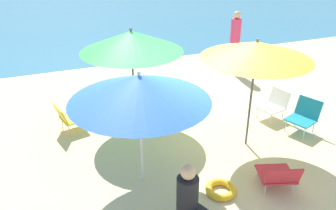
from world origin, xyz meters
TOP-DOWN VIEW (x-y plane):
  - ground_plane at (0.00, 0.00)m, footprint 40.00×40.00m
  - sea_water at (0.00, 13.08)m, footprint 40.00×16.00m
  - umbrella_yellow at (0.57, -0.31)m, footprint 1.90×1.90m
  - umbrella_green at (-1.13, 1.32)m, footprint 2.01×2.01m
  - umbrella_blue at (-1.58, -0.63)m, footprint 2.08×2.08m
  - beach_chair_a at (-2.47, 1.45)m, footprint 0.63×0.60m
  - beach_chair_b at (1.71, 0.38)m, footprint 0.65×0.58m
  - beach_chair_c at (1.91, -0.30)m, footprint 0.70×0.66m
  - beach_chair_d at (0.28, -1.62)m, footprint 0.69×0.72m
  - person_a at (2.40, 3.19)m, footprint 0.29×0.29m
  - person_b at (-1.30, -1.79)m, footprint 0.42×0.54m
  - swim_ring at (-0.56, -1.37)m, footprint 0.48×0.48m

SIDE VIEW (x-z plane):
  - ground_plane at x=0.00m, z-range 0.00..0.00m
  - sea_water at x=0.00m, z-range 0.00..0.01m
  - swim_ring at x=-0.56m, z-range 0.00..0.11m
  - beach_chair_d at x=0.28m, z-range 0.01..0.54m
  - beach_chair_a at x=-2.47m, z-range 0.02..0.60m
  - beach_chair_b at x=1.71m, z-range 0.02..0.64m
  - beach_chair_c at x=1.91m, z-range 0.02..0.68m
  - person_b at x=-1.30m, z-range 0.00..0.96m
  - person_a at x=2.40m, z-range 0.02..1.76m
  - umbrella_blue at x=-1.58m, z-range 0.68..2.56m
  - umbrella_green at x=-1.13m, z-range 0.74..2.75m
  - umbrella_yellow at x=0.57m, z-range 0.82..2.86m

